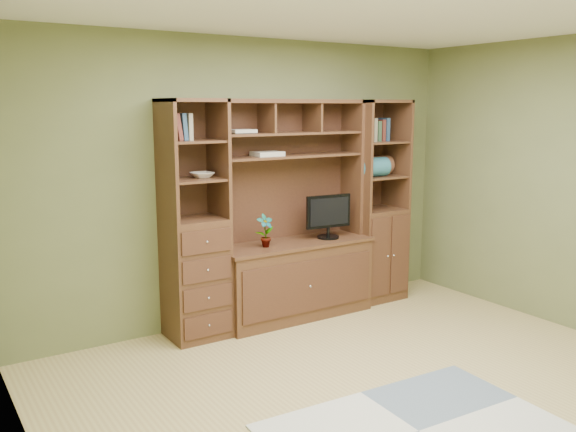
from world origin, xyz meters
TOP-DOWN VIEW (x-y plane):
  - room at (0.00, 0.00)m, footprint 4.60×4.10m
  - center_hutch at (0.32, 1.73)m, footprint 1.54×0.53m
  - left_tower at (-0.68, 1.77)m, footprint 0.50×0.45m
  - right_tower at (1.35, 1.77)m, footprint 0.55×0.45m
  - rug at (-0.21, -0.45)m, footprint 1.85×1.28m
  - monitor at (0.68, 1.70)m, footprint 0.49×0.25m
  - orchid at (-0.02, 1.70)m, footprint 0.16×0.11m
  - magazines at (0.08, 1.82)m, footprint 0.26×0.19m
  - bowl at (-0.60, 1.77)m, footprint 0.19×0.19m
  - blanket_teal at (1.24, 1.73)m, footprint 0.33×0.19m
  - blanket_red at (1.40, 1.85)m, footprint 0.34×0.19m

SIDE VIEW (x-z plane):
  - rug at x=-0.21m, z-range 0.00..0.01m
  - orchid at x=-0.02m, z-range 0.73..1.03m
  - monitor at x=0.68m, z-range 0.73..1.31m
  - center_hutch at x=0.32m, z-range 0.00..2.05m
  - left_tower at x=-0.68m, z-range 0.00..2.05m
  - right_tower at x=1.35m, z-range 0.00..2.05m
  - room at x=0.00m, z-range -0.02..2.62m
  - blanket_red at x=1.40m, z-range 1.29..1.48m
  - blanket_teal at x=1.24m, z-range 1.29..1.48m
  - bowl at x=-0.60m, z-range 1.39..1.44m
  - magazines at x=0.08m, z-range 1.54..1.58m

